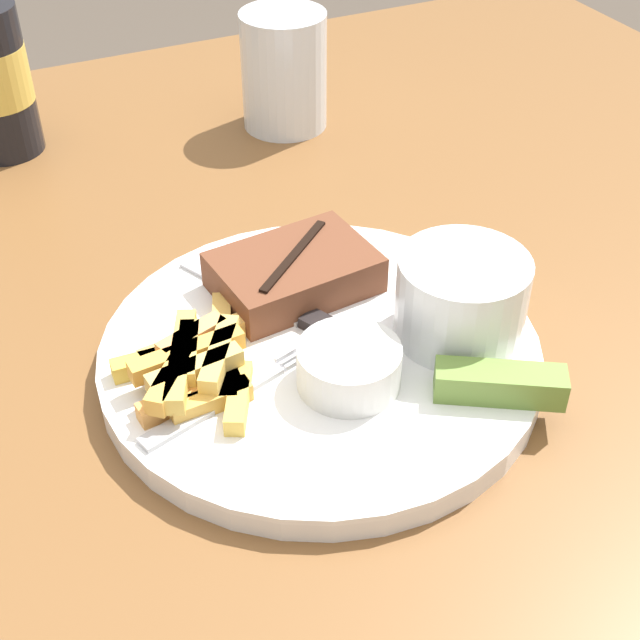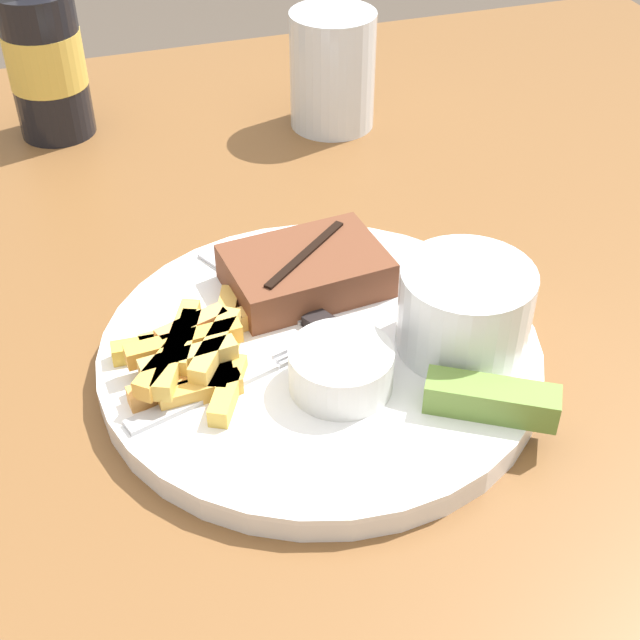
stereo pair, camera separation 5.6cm
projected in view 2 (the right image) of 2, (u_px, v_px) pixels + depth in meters
name	position (u px, v px, depth m)	size (l,w,h in m)	color
dining_table	(320.00, 447.00, 0.63)	(1.17, 1.12, 0.73)	brown
dinner_plate	(320.00, 355.00, 0.58)	(0.28, 0.28, 0.02)	white
steak_portion	(306.00, 271.00, 0.61)	(0.11, 0.08, 0.03)	brown
fries_pile	(196.00, 352.00, 0.55)	(0.09, 0.12, 0.02)	gold
coleslaw_cup	(465.00, 305.00, 0.55)	(0.08, 0.08, 0.06)	white
dipping_sauce_cup	(337.00, 367.00, 0.53)	(0.06, 0.06, 0.03)	silver
pickle_spear	(492.00, 399.00, 0.52)	(0.08, 0.06, 0.02)	olive
fork_utensil	(219.00, 387.00, 0.54)	(0.13, 0.05, 0.00)	#B7B7BC
knife_utensil	(299.00, 310.00, 0.60)	(0.09, 0.16, 0.01)	#B7B7BC
beer_bottle	(44.00, 55.00, 0.80)	(0.07, 0.07, 0.21)	black
drinking_glass	(332.00, 70.00, 0.82)	(0.08, 0.08, 0.11)	silver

